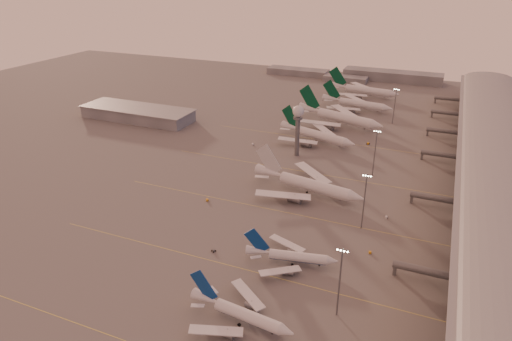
% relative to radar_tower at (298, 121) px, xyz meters
% --- Properties ---
extents(ground, '(700.00, 700.00, 0.00)m').
position_rel_radar_tower_xyz_m(ground, '(-5.00, -120.00, -20.95)').
color(ground, '#5D5A5A').
rests_on(ground, ground).
extents(taxiway_markings, '(180.00, 185.25, 0.02)m').
position_rel_radar_tower_xyz_m(taxiway_markings, '(25.00, -64.00, -20.94)').
color(taxiway_markings, gold).
rests_on(taxiway_markings, ground).
extents(terminal, '(57.00, 362.00, 23.04)m').
position_rel_radar_tower_xyz_m(terminal, '(102.88, -9.91, -10.43)').
color(terminal, black).
rests_on(terminal, ground).
extents(hangar, '(82.00, 27.00, 8.50)m').
position_rel_radar_tower_xyz_m(hangar, '(-125.00, 20.00, -16.63)').
color(hangar, slate).
rests_on(hangar, ground).
extents(radar_tower, '(6.40, 6.40, 31.10)m').
position_rel_radar_tower_xyz_m(radar_tower, '(0.00, 0.00, 0.00)').
color(radar_tower, '#5B5E63').
rests_on(radar_tower, ground).
extents(mast_a, '(3.60, 0.56, 25.00)m').
position_rel_radar_tower_xyz_m(mast_a, '(53.00, -120.00, -7.21)').
color(mast_a, '#5B5E63').
rests_on(mast_a, ground).
extents(mast_b, '(3.60, 0.56, 25.00)m').
position_rel_radar_tower_xyz_m(mast_b, '(50.00, -65.00, -7.21)').
color(mast_b, '#5B5E63').
rests_on(mast_b, ground).
extents(mast_c, '(3.60, 0.56, 25.00)m').
position_rel_radar_tower_xyz_m(mast_c, '(45.00, -10.00, -7.21)').
color(mast_c, '#5B5E63').
rests_on(mast_c, ground).
extents(mast_d, '(3.60, 0.56, 25.00)m').
position_rel_radar_tower_xyz_m(mast_d, '(43.00, 80.00, -7.21)').
color(mast_d, '#5B5E63').
rests_on(mast_d, ground).
extents(distant_horizon, '(165.00, 37.50, 9.00)m').
position_rel_radar_tower_xyz_m(distant_horizon, '(-2.38, 205.14, -17.06)').
color(distant_horizon, slate).
rests_on(distant_horizon, ground).
extents(narrowbody_near, '(36.46, 28.96, 14.26)m').
position_rel_radar_tower_xyz_m(narrowbody_near, '(26.62, -134.82, -18.06)').
color(narrowbody_near, silver).
rests_on(narrowbody_near, ground).
extents(narrowbody_mid, '(34.33, 27.14, 13.54)m').
position_rel_radar_tower_xyz_m(narrowbody_mid, '(31.02, -100.20, -18.21)').
color(narrowbody_mid, silver).
rests_on(narrowbody_mid, ground).
extents(widebody_white, '(57.56, 45.71, 20.43)m').
position_rel_radar_tower_xyz_m(widebody_white, '(19.79, -43.50, -17.41)').
color(widebody_white, silver).
rests_on(widebody_white, ground).
extents(greentail_a, '(52.31, 41.58, 19.67)m').
position_rel_radar_tower_xyz_m(greentail_a, '(4.76, 25.18, -17.48)').
color(greentail_a, silver).
rests_on(greentail_a, ground).
extents(greentail_b, '(63.86, 50.79, 23.96)m').
position_rel_radar_tower_xyz_m(greentail_b, '(9.57, 62.80, -16.72)').
color(greentail_b, silver).
rests_on(greentail_b, ground).
extents(greentail_c, '(55.37, 44.36, 20.24)m').
position_rel_radar_tower_xyz_m(greentail_c, '(13.29, 103.11, -17.37)').
color(greentail_c, silver).
rests_on(greentail_c, ground).
extents(greentail_d, '(60.87, 48.83, 22.20)m').
position_rel_radar_tower_xyz_m(greentail_d, '(10.30, 143.42, -17.03)').
color(greentail_d, silver).
rests_on(greentail_d, ground).
extents(gsv_tug_mid, '(3.78, 3.17, 0.93)m').
position_rel_radar_tower_xyz_m(gsv_tug_mid, '(1.15, -104.51, -20.47)').
color(gsv_tug_mid, '#4E5053').
rests_on(gsv_tug_mid, ground).
extents(gsv_truck_b, '(5.21, 3.11, 1.98)m').
position_rel_radar_tower_xyz_m(gsv_truck_b, '(57.08, -82.19, -19.94)').
color(gsv_truck_b, orange).
rests_on(gsv_truck_b, ground).
extents(gsv_truck_c, '(5.85, 5.12, 2.33)m').
position_rel_radar_tower_xyz_m(gsv_truck_c, '(-20.39, -69.11, -19.76)').
color(gsv_truck_c, orange).
rests_on(gsv_truck_c, ground).
extents(gsv_catering_b, '(5.11, 3.44, 3.86)m').
position_rel_radar_tower_xyz_m(gsv_catering_b, '(58.67, -52.84, -19.02)').
color(gsv_catering_b, silver).
rests_on(gsv_catering_b, ground).
extents(gsv_tug_far, '(2.83, 3.54, 0.88)m').
position_rel_radar_tower_xyz_m(gsv_tug_far, '(20.08, -22.91, -20.50)').
color(gsv_tug_far, silver).
rests_on(gsv_tug_far, ground).
extents(gsv_truck_d, '(3.01, 5.57, 2.13)m').
position_rel_radar_tower_xyz_m(gsv_truck_d, '(-29.80, 5.56, -19.86)').
color(gsv_truck_d, silver).
rests_on(gsv_truck_d, ground).
extents(gsv_tug_hangar, '(4.03, 2.45, 1.14)m').
position_rel_radar_tower_xyz_m(gsv_tug_hangar, '(34.87, 33.52, -20.36)').
color(gsv_tug_hangar, orange).
rests_on(gsv_tug_hangar, ground).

